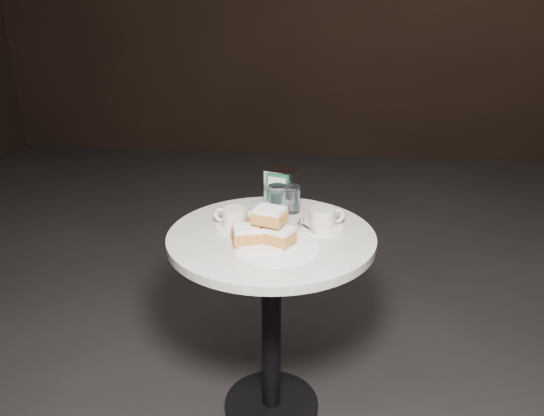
{
  "coord_description": "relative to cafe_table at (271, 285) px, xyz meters",
  "views": [
    {
      "loc": [
        0.18,
        -1.6,
        1.49
      ],
      "look_at": [
        0.0,
        0.02,
        0.83
      ],
      "focal_mm": 35.0,
      "sensor_mm": 36.0,
      "label": 1
    }
  ],
  "objects": [
    {
      "name": "water_glass_right",
      "position": [
        0.05,
        0.2,
        0.25
      ],
      "size": [
        0.08,
        0.08,
        0.1
      ],
      "rotation": [
        0.0,
        0.0,
        -0.28
      ],
      "color": "silver",
      "rests_on": "cafe_table"
    },
    {
      "name": "beignet_plate",
      "position": [
        -0.01,
        -0.07,
        0.24
      ],
      "size": [
        0.21,
        0.2,
        0.12
      ],
      "rotation": [
        0.0,
        0.0,
        -0.02
      ],
      "color": "white",
      "rests_on": "cafe_table"
    },
    {
      "name": "coffee_cup_right",
      "position": [
        0.17,
        0.06,
        0.23
      ],
      "size": [
        0.19,
        0.19,
        0.08
      ],
      "rotation": [
        0.0,
        0.0,
        0.4
      ],
      "color": "white",
      "rests_on": "cafe_table"
    },
    {
      "name": "coffee_cup_left",
      "position": [
        -0.13,
        0.04,
        0.23
      ],
      "size": [
        0.16,
        0.16,
        0.07
      ],
      "rotation": [
        0.0,
        0.0,
        -0.21
      ],
      "color": "white",
      "rests_on": "cafe_table"
    },
    {
      "name": "cafe_table",
      "position": [
        0.0,
        0.0,
        0.0
      ],
      "size": [
        0.7,
        0.7,
        0.74
      ],
      "color": "black",
      "rests_on": "ground"
    },
    {
      "name": "ground",
      "position": [
        0.0,
        0.0,
        -0.55
      ],
      "size": [
        7.0,
        7.0,
        0.0
      ],
      "primitive_type": "plane",
      "color": "black",
      "rests_on": "ground"
    },
    {
      "name": "water_glass_left",
      "position": [
        0.0,
        0.19,
        0.25
      ],
      "size": [
        0.07,
        0.07,
        0.1
      ],
      "rotation": [
        0.0,
        0.0,
        0.01
      ],
      "color": "silver",
      "rests_on": "cafe_table"
    },
    {
      "name": "napkin_dispenser",
      "position": [
        0.01,
        0.3,
        0.26
      ],
      "size": [
        0.13,
        0.12,
        0.13
      ],
      "rotation": [
        0.0,
        0.0,
        -0.29
      ],
      "color": "silver",
      "rests_on": "cafe_table"
    },
    {
      "name": "sugar_spill",
      "position": [
        0.03,
        -0.11,
        0.2
      ],
      "size": [
        0.31,
        0.31,
        0.0
      ],
      "primitive_type": "cylinder",
      "rotation": [
        0.0,
        0.0,
        -0.16
      ],
      "color": "white",
      "rests_on": "cafe_table"
    }
  ]
}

